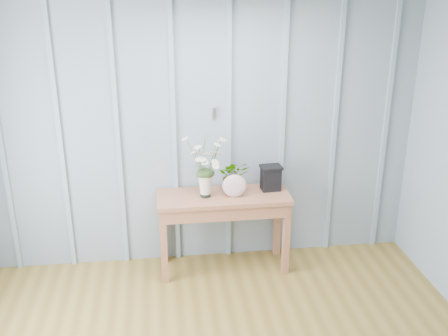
{
  "coord_description": "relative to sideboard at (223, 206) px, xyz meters",
  "views": [
    {
      "loc": [
        -0.38,
        -2.3,
        2.67
      ],
      "look_at": [
        0.17,
        1.94,
        1.03
      ],
      "focal_mm": 42.0,
      "sensor_mm": 36.0,
      "label": 1
    }
  ],
  "objects": [
    {
      "name": "room_shell",
      "position": [
        -0.17,
        -1.08,
        1.35
      ],
      "size": [
        4.0,
        4.5,
        2.5
      ],
      "color": "#8292A1",
      "rests_on": "ground"
    },
    {
      "name": "sideboard",
      "position": [
        0.0,
        0.0,
        0.0
      ],
      "size": [
        1.2,
        0.45,
        0.75
      ],
      "color": "#96593E",
      "rests_on": "ground"
    },
    {
      "name": "daisy_vase",
      "position": [
        -0.16,
        -0.01,
        0.48
      ],
      "size": [
        0.41,
        0.31,
        0.58
      ],
      "color": "black",
      "rests_on": "sideboard"
    },
    {
      "name": "spider_plant",
      "position": [
        0.11,
        0.07,
        0.27
      ],
      "size": [
        0.29,
        0.26,
        0.3
      ],
      "primitive_type": "imported",
      "rotation": [
        0.0,
        0.0,
        -0.07
      ],
      "color": "#243B1B",
      "rests_on": "sideboard"
    },
    {
      "name": "felt_disc_vessel",
      "position": [
        0.09,
        -0.06,
        0.22
      ],
      "size": [
        0.22,
        0.09,
        0.22
      ],
      "primitive_type": "ellipsoid",
      "rotation": [
        0.0,
        0.0,
        -0.14
      ],
      "color": "#9C5E73",
      "rests_on": "sideboard"
    },
    {
      "name": "carved_box",
      "position": [
        0.45,
        0.06,
        0.23
      ],
      "size": [
        0.2,
        0.16,
        0.23
      ],
      "color": "black",
      "rests_on": "sideboard"
    }
  ]
}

